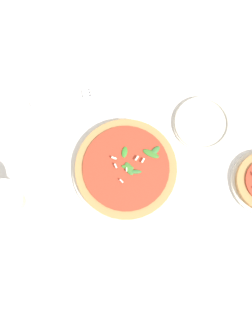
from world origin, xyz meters
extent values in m
plane|color=silver|center=(0.00, 0.00, 0.00)|extent=(6.00, 6.00, 0.00)
cylinder|color=silver|center=(-0.04, -0.03, 0.01)|extent=(0.30, 0.30, 0.01)
cylinder|color=#B7844C|center=(-0.04, -0.03, 0.02)|extent=(0.28, 0.28, 0.02)
cylinder|color=#B73823|center=(-0.04, -0.03, 0.03)|extent=(0.24, 0.24, 0.01)
ellipsoid|color=#367232|center=(-0.01, -0.05, 0.04)|extent=(0.04, 0.02, 0.01)
ellipsoid|color=#3B7E29|center=(-0.03, -0.03, 0.04)|extent=(0.04, 0.03, 0.01)
ellipsoid|color=#3A7629|center=(0.04, -0.02, 0.04)|extent=(0.05, 0.05, 0.01)
ellipsoid|color=#3B712C|center=(-0.03, -0.04, 0.04)|extent=(0.02, 0.04, 0.01)
ellipsoid|color=#357F29|center=(-0.03, 0.01, 0.04)|extent=(0.03, 0.04, 0.01)
ellipsoid|color=#357232|center=(0.06, -0.01, 0.04)|extent=(0.04, 0.03, 0.01)
cube|color=#EFE5C6|center=(0.01, -0.03, 0.04)|extent=(0.01, 0.01, 0.01)
cube|color=#EFE5C6|center=(-0.06, -0.07, 0.04)|extent=(0.01, 0.01, 0.01)
cube|color=#EFE5C6|center=(-0.04, -0.04, 0.04)|extent=(0.01, 0.01, 0.01)
cube|color=#EFE5C6|center=(0.00, -0.02, 0.04)|extent=(0.01, 0.01, 0.01)
cube|color=#EFE5C6|center=(-0.06, -0.02, 0.04)|extent=(0.01, 0.01, 0.01)
cube|color=#EFE5C6|center=(-0.06, 0.00, 0.04)|extent=(0.01, 0.01, 0.01)
cylinder|color=white|center=(-0.33, -0.04, 0.00)|extent=(0.07, 0.07, 0.00)
cylinder|color=white|center=(-0.33, -0.04, 0.05)|extent=(0.01, 0.01, 0.09)
cone|color=white|center=(-0.33, -0.04, 0.14)|extent=(0.09, 0.09, 0.10)
cylinder|color=beige|center=(-0.33, -0.04, 0.11)|extent=(0.05, 0.05, 0.03)
cube|color=white|center=(-0.14, 0.23, 0.00)|extent=(0.16, 0.11, 0.01)
cube|color=silver|center=(-0.18, 0.23, 0.01)|extent=(0.14, 0.03, 0.00)
cube|color=silver|center=(-0.08, 0.22, 0.01)|extent=(0.02, 0.03, 0.00)
cube|color=silver|center=(-0.05, 0.21, 0.01)|extent=(0.04, 0.01, 0.00)
cube|color=silver|center=(-0.05, 0.22, 0.01)|extent=(0.04, 0.01, 0.00)
cube|color=silver|center=(-0.05, 0.23, 0.01)|extent=(0.04, 0.01, 0.00)
cylinder|color=silver|center=(0.22, 0.03, 0.01)|extent=(0.17, 0.17, 0.01)
torus|color=silver|center=(0.22, 0.03, 0.01)|extent=(0.16, 0.16, 0.01)
camera|label=1|loc=(-0.09, -0.19, 0.92)|focal=35.00mm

